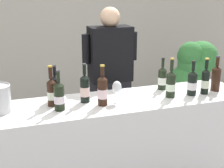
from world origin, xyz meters
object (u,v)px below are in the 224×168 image
at_px(wine_bottle_0, 55,88).
at_px(wine_bottle_8, 216,77).
at_px(wine_bottle_6, 205,81).
at_px(person_server, 110,90).
at_px(potted_shrub, 194,67).
at_px(wine_bottle_9, 85,88).
at_px(wine_bottle_7, 103,90).
at_px(wine_bottle_2, 192,83).
at_px(wine_bottle_1, 59,96).
at_px(wine_bottle_5, 162,78).
at_px(wine_bottle_4, 171,84).
at_px(wine_glass, 117,88).
at_px(wine_bottle_3, 51,92).

xyz_separation_m(wine_bottle_0, wine_bottle_8, (1.44, -0.20, 0.02)).
relative_size(wine_bottle_6, person_server, 0.20).
height_order(wine_bottle_8, potted_shrub, wine_bottle_8).
relative_size(wine_bottle_8, potted_shrub, 0.28).
height_order(wine_bottle_0, wine_bottle_9, wine_bottle_9).
xyz_separation_m(wine_bottle_9, potted_shrub, (1.81, 1.19, -0.24)).
relative_size(wine_bottle_7, wine_bottle_8, 1.03).
bearing_deg(wine_bottle_2, wine_bottle_1, 179.37).
bearing_deg(wine_bottle_5, wine_bottle_9, -172.04).
height_order(wine_bottle_5, wine_bottle_9, wine_bottle_9).
distance_m(wine_bottle_4, wine_bottle_6, 0.33).
height_order(wine_bottle_8, wine_glass, wine_bottle_8).
height_order(wine_bottle_9, potted_shrub, wine_bottle_9).
bearing_deg(wine_bottle_8, wine_bottle_3, 176.67).
height_order(wine_bottle_0, wine_bottle_2, wine_bottle_2).
bearing_deg(wine_bottle_6, wine_bottle_4, 177.07).
xyz_separation_m(wine_bottle_0, potted_shrub, (2.03, 1.07, -0.23)).
xyz_separation_m(wine_bottle_1, wine_bottle_3, (-0.04, 0.11, 0.00)).
bearing_deg(potted_shrub, person_server, -156.50).
bearing_deg(person_server, wine_glass, -103.63).
height_order(wine_bottle_2, wine_bottle_7, wine_bottle_7).
xyz_separation_m(wine_bottle_6, wine_glass, (-0.82, 0.03, 0.01)).
distance_m(wine_bottle_3, wine_bottle_6, 1.35).
distance_m(wine_bottle_3, wine_bottle_5, 1.04).
xyz_separation_m(wine_bottle_2, wine_bottle_4, (-0.21, 0.01, 0.01)).
relative_size(wine_bottle_4, wine_bottle_8, 1.06).
relative_size(wine_bottle_2, wine_bottle_9, 0.94).
distance_m(wine_bottle_6, wine_bottle_7, 0.95).
relative_size(wine_bottle_2, wine_bottle_5, 1.03).
relative_size(wine_bottle_6, wine_bottle_8, 1.00).
relative_size(wine_bottle_4, wine_bottle_6, 1.06).
bearing_deg(wine_bottle_7, potted_shrub, 37.62).
distance_m(wine_bottle_3, person_server, 0.93).
relative_size(wine_bottle_0, wine_bottle_8, 0.94).
bearing_deg(wine_bottle_4, wine_bottle_9, 171.24).
distance_m(wine_bottle_8, person_server, 1.07).
bearing_deg(wine_bottle_8, wine_bottle_7, -178.52).
distance_m(wine_bottle_5, wine_bottle_6, 0.39).
distance_m(wine_bottle_8, wine_glass, 0.97).
bearing_deg(wine_bottle_8, potted_shrub, 65.03).
bearing_deg(person_server, wine_bottle_7, -112.82).
bearing_deg(wine_bottle_0, wine_bottle_9, -27.37).
bearing_deg(wine_glass, wine_bottle_0, 155.57).
xyz_separation_m(wine_bottle_2, wine_bottle_6, (0.13, -0.01, 0.01)).
relative_size(wine_bottle_2, potted_shrub, 0.27).
xyz_separation_m(wine_bottle_4, wine_glass, (-0.49, 0.02, 0.01)).
relative_size(wine_bottle_3, person_server, 0.20).
bearing_deg(person_server, wine_bottle_9, -125.29).
bearing_deg(potted_shrub, wine_glass, -140.56).
xyz_separation_m(wine_glass, potted_shrub, (1.56, 1.28, -0.25)).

